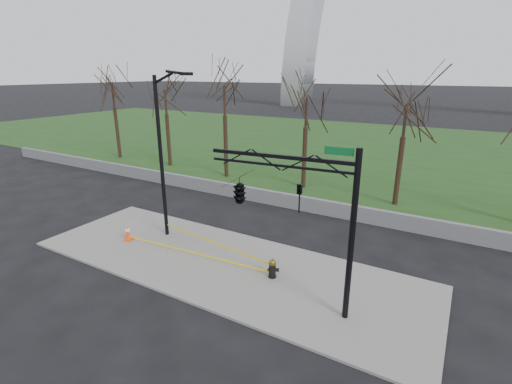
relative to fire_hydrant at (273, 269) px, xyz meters
The scene contains 10 objects.
ground 2.57m from the fire_hydrant, behind, with size 500.00×500.00×0.00m, color black.
sidewalk 2.56m from the fire_hydrant, behind, with size 18.00×6.00×0.10m, color slate.
grass_strip 30.05m from the fire_hydrant, 94.81° to the left, with size 120.00×40.00×0.06m, color #1B3D16.
guardrail 8.33m from the fire_hydrant, 107.60° to the left, with size 60.00×0.30×0.90m, color #59595B.
tree_row 12.71m from the fire_hydrant, 77.44° to the left, with size 56.36×4.00×7.85m.
fire_hydrant is the anchor object (origin of this frame).
traffic_cone 7.91m from the fire_hydrant, behind, with size 0.50×0.50×0.76m.
street_light 7.77m from the fire_hydrant, behind, with size 2.39×0.36×8.21m.
traffic_signal_mast 3.90m from the fire_hydrant, 84.47° to the right, with size 5.08×2.52×6.00m.
caution_tape 3.68m from the fire_hydrant, behind, with size 7.88×1.50×0.43m.
Camera 1 is at (8.58, -11.76, 8.14)m, focal length 25.79 mm.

